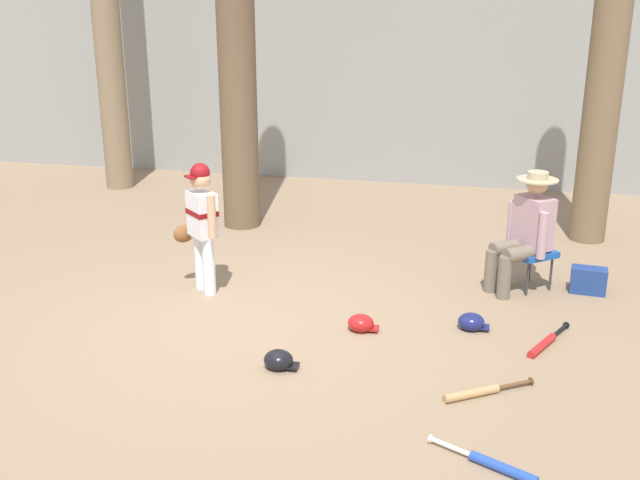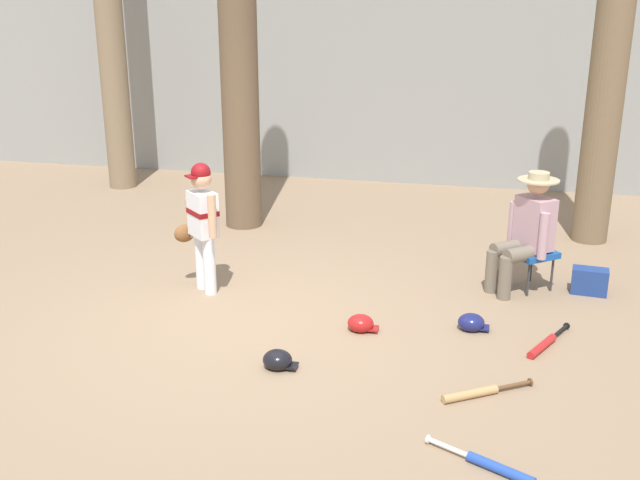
{
  "view_description": "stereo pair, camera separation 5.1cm",
  "coord_description": "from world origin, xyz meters",
  "px_view_note": "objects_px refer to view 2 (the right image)",
  "views": [
    {
      "loc": [
        2.01,
        -5.83,
        2.87
      ],
      "look_at": [
        0.62,
        0.35,
        0.75
      ],
      "focal_mm": 42.17,
      "sensor_mm": 36.0,
      "label": 1
    },
    {
      "loc": [
        2.06,
        -5.82,
        2.87
      ],
      "look_at": [
        0.62,
        0.35,
        0.75
      ],
      "focal_mm": 42.17,
      "sensor_mm": 36.0,
      "label": 2
    }
  ],
  "objects_px": {
    "batting_helmet_navy": "(471,323)",
    "batting_helmet_red": "(361,323)",
    "bat_red_barrel": "(545,344)",
    "bat_wood_tan": "(477,393)",
    "tree_far_left": "(109,22)",
    "bat_blue_youth": "(492,465)",
    "tree_near_player": "(238,39)",
    "handbag_beside_stool": "(590,281)",
    "tree_behind_spectator": "(611,51)",
    "young_ballplayer": "(202,219)",
    "seated_spectator": "(526,229)",
    "batting_helmet_black": "(278,360)",
    "folding_stool": "(532,254)"
  },
  "relations": [
    {
      "from": "handbag_beside_stool",
      "to": "batting_helmet_black",
      "type": "height_order",
      "value": "handbag_beside_stool"
    },
    {
      "from": "tree_near_player",
      "to": "bat_wood_tan",
      "type": "distance_m",
      "value": 5.3
    },
    {
      "from": "handbag_beside_stool",
      "to": "batting_helmet_red",
      "type": "height_order",
      "value": "handbag_beside_stool"
    },
    {
      "from": "bat_red_barrel",
      "to": "batting_helmet_navy",
      "type": "relative_size",
      "value": 2.52
    },
    {
      "from": "handbag_beside_stool",
      "to": "bat_red_barrel",
      "type": "relative_size",
      "value": 0.49
    },
    {
      "from": "batting_helmet_red",
      "to": "tree_near_player",
      "type": "bearing_deg",
      "value": 126.06
    },
    {
      "from": "tree_behind_spectator",
      "to": "bat_red_barrel",
      "type": "height_order",
      "value": "tree_behind_spectator"
    },
    {
      "from": "young_ballplayer",
      "to": "seated_spectator",
      "type": "relative_size",
      "value": 1.09
    },
    {
      "from": "tree_behind_spectator",
      "to": "bat_red_barrel",
      "type": "bearing_deg",
      "value": -101.95
    },
    {
      "from": "tree_near_player",
      "to": "seated_spectator",
      "type": "xyz_separation_m",
      "value": [
        3.41,
        -1.47,
        -1.67
      ]
    },
    {
      "from": "young_ballplayer",
      "to": "batting_helmet_red",
      "type": "height_order",
      "value": "young_ballplayer"
    },
    {
      "from": "tree_far_left",
      "to": "bat_blue_youth",
      "type": "distance_m",
      "value": 8.58
    },
    {
      "from": "bat_red_barrel",
      "to": "batting_helmet_navy",
      "type": "height_order",
      "value": "batting_helmet_navy"
    },
    {
      "from": "tree_behind_spectator",
      "to": "tree_far_left",
      "type": "distance_m",
      "value": 6.77
    },
    {
      "from": "tree_behind_spectator",
      "to": "batting_helmet_black",
      "type": "xyz_separation_m",
      "value": [
        -2.75,
        -3.96,
        -2.14
      ]
    },
    {
      "from": "bat_red_barrel",
      "to": "bat_wood_tan",
      "type": "xyz_separation_m",
      "value": [
        -0.53,
        -0.95,
        0.0
      ]
    },
    {
      "from": "young_ballplayer",
      "to": "batting_helmet_navy",
      "type": "bearing_deg",
      "value": -7.14
    },
    {
      "from": "young_ballplayer",
      "to": "batting_helmet_navy",
      "type": "relative_size",
      "value": 4.7
    },
    {
      "from": "folding_stool",
      "to": "batting_helmet_black",
      "type": "relative_size",
      "value": 2.01
    },
    {
      "from": "bat_red_barrel",
      "to": "batting_helmet_navy",
      "type": "bearing_deg",
      "value": 161.06
    },
    {
      "from": "tree_behind_spectator",
      "to": "bat_blue_youth",
      "type": "relative_size",
      "value": 7.02
    },
    {
      "from": "tree_near_player",
      "to": "young_ballplayer",
      "type": "relative_size",
      "value": 4.16
    },
    {
      "from": "batting_helmet_navy",
      "to": "batting_helmet_black",
      "type": "relative_size",
      "value": 0.99
    },
    {
      "from": "seated_spectator",
      "to": "bat_wood_tan",
      "type": "xyz_separation_m",
      "value": [
        -0.36,
        -2.22,
        -0.61
      ]
    },
    {
      "from": "tree_far_left",
      "to": "batting_helmet_red",
      "type": "bearing_deg",
      "value": -43.5
    },
    {
      "from": "bat_wood_tan",
      "to": "tree_near_player",
      "type": "bearing_deg",
      "value": 129.6
    },
    {
      "from": "batting_helmet_red",
      "to": "seated_spectator",
      "type": "bearing_deg",
      "value": 42.83
    },
    {
      "from": "young_ballplayer",
      "to": "bat_blue_youth",
      "type": "distance_m",
      "value": 3.78
    },
    {
      "from": "bat_red_barrel",
      "to": "bat_blue_youth",
      "type": "distance_m",
      "value": 1.89
    },
    {
      "from": "handbag_beside_stool",
      "to": "bat_wood_tan",
      "type": "distance_m",
      "value": 2.5
    },
    {
      "from": "batting_helmet_red",
      "to": "handbag_beside_stool",
      "type": "bearing_deg",
      "value": 33.47
    },
    {
      "from": "tree_far_left",
      "to": "bat_blue_youth",
      "type": "bearing_deg",
      "value": -47.12
    },
    {
      "from": "bat_blue_youth",
      "to": "batting_helmet_black",
      "type": "height_order",
      "value": "batting_helmet_black"
    },
    {
      "from": "tree_near_player",
      "to": "handbag_beside_stool",
      "type": "height_order",
      "value": "tree_near_player"
    },
    {
      "from": "tree_near_player",
      "to": "young_ballplayer",
      "type": "xyz_separation_m",
      "value": [
        0.33,
        -2.2,
        -1.56
      ]
    },
    {
      "from": "tree_far_left",
      "to": "batting_helmet_navy",
      "type": "xyz_separation_m",
      "value": [
        5.4,
        -3.99,
        -2.36
      ]
    },
    {
      "from": "batting_helmet_navy",
      "to": "tree_far_left",
      "type": "bearing_deg",
      "value": 143.58
    },
    {
      "from": "tree_far_left",
      "to": "bat_red_barrel",
      "type": "relative_size",
      "value": 7.7
    },
    {
      "from": "seated_spectator",
      "to": "batting_helmet_navy",
      "type": "bearing_deg",
      "value": -112.97
    },
    {
      "from": "handbag_beside_stool",
      "to": "tree_far_left",
      "type": "bearing_deg",
      "value": 156.19
    },
    {
      "from": "tree_behind_spectator",
      "to": "tree_far_left",
      "type": "height_order",
      "value": "tree_far_left"
    },
    {
      "from": "tree_near_player",
      "to": "bat_wood_tan",
      "type": "bearing_deg",
      "value": -50.4
    },
    {
      "from": "folding_stool",
      "to": "bat_blue_youth",
      "type": "relative_size",
      "value": 0.8
    },
    {
      "from": "tree_near_player",
      "to": "bat_blue_youth",
      "type": "xyz_separation_m",
      "value": [
        3.17,
        -4.58,
        -2.27
      ]
    },
    {
      "from": "seated_spectator",
      "to": "folding_stool",
      "type": "bearing_deg",
      "value": 39.45
    },
    {
      "from": "seated_spectator",
      "to": "handbag_beside_stool",
      "type": "distance_m",
      "value": 0.83
    },
    {
      "from": "batting_helmet_navy",
      "to": "batting_helmet_red",
      "type": "bearing_deg",
      "value": -165.93
    },
    {
      "from": "young_ballplayer",
      "to": "bat_wood_tan",
      "type": "bearing_deg",
      "value": -28.74
    },
    {
      "from": "batting_helmet_navy",
      "to": "batting_helmet_black",
      "type": "bearing_deg",
      "value": -144.02
    },
    {
      "from": "batting_helmet_navy",
      "to": "batting_helmet_red",
      "type": "relative_size",
      "value": 1.01
    }
  ]
}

